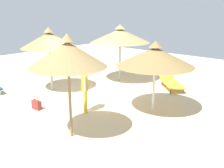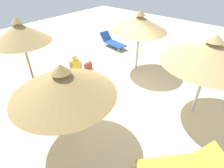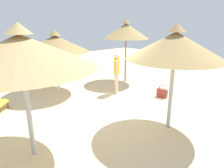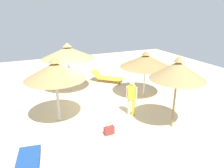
{
  "view_description": "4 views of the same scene",
  "coord_description": "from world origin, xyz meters",
  "px_view_note": "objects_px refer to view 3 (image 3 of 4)",
  "views": [
    {
      "loc": [
        -7.06,
        -7.85,
        3.55
      ],
      "look_at": [
        0.56,
        -1.05,
        0.59
      ],
      "focal_mm": 42.22,
      "sensor_mm": 36.0,
      "label": 1
    },
    {
      "loc": [
        3.78,
        -5.11,
        4.45
      ],
      "look_at": [
        0.11,
        -0.76,
        0.58
      ],
      "focal_mm": 29.15,
      "sensor_mm": 36.0,
      "label": 2
    },
    {
      "loc": [
        4.04,
        4.51,
        2.8
      ],
      "look_at": [
        -0.24,
        -0.5,
        0.77
      ],
      "focal_mm": 32.65,
      "sensor_mm": 36.0,
      "label": 3
    },
    {
      "loc": [
        -8.47,
        2.82,
        4.53
      ],
      "look_at": [
        0.2,
        -1.03,
        1.08
      ],
      "focal_mm": 33.32,
      "sensor_mm": 36.0,
      "label": 4
    }
  ],
  "objects_px": {
    "parasol_umbrella_back": "(126,31)",
    "person_standing_near_left": "(116,71)",
    "handbag": "(162,93)",
    "parasol_umbrella_far_left": "(21,51)",
    "parasol_umbrella_far_right": "(175,46)",
    "parasol_umbrella_center": "(55,44)"
  },
  "relations": [
    {
      "from": "parasol_umbrella_back",
      "to": "person_standing_near_left",
      "type": "xyz_separation_m",
      "value": [
        1.52,
        1.05,
        -1.44
      ]
    },
    {
      "from": "parasol_umbrella_back",
      "to": "handbag",
      "type": "xyz_separation_m",
      "value": [
        0.51,
        2.56,
        -2.2
      ]
    },
    {
      "from": "parasol_umbrella_far_left",
      "to": "parasol_umbrella_far_right",
      "type": "distance_m",
      "value": 3.48
    },
    {
      "from": "parasol_umbrella_far_left",
      "to": "person_standing_near_left",
      "type": "xyz_separation_m",
      "value": [
        -4.04,
        -1.81,
        -1.32
      ]
    },
    {
      "from": "parasol_umbrella_center",
      "to": "parasol_umbrella_back",
      "type": "distance_m",
      "value": 3.29
    },
    {
      "from": "parasol_umbrella_far_left",
      "to": "parasol_umbrella_back",
      "type": "distance_m",
      "value": 6.25
    },
    {
      "from": "parasol_umbrella_far_right",
      "to": "parasol_umbrella_far_left",
      "type": "bearing_deg",
      "value": -20.71
    },
    {
      "from": "parasol_umbrella_back",
      "to": "person_standing_near_left",
      "type": "bearing_deg",
      "value": 34.78
    },
    {
      "from": "parasol_umbrella_far_left",
      "to": "handbag",
      "type": "distance_m",
      "value": 5.47
    },
    {
      "from": "parasol_umbrella_far_right",
      "to": "person_standing_near_left",
      "type": "bearing_deg",
      "value": -104.56
    },
    {
      "from": "parasol_umbrella_far_left",
      "to": "handbag",
      "type": "relative_size",
      "value": 5.62
    },
    {
      "from": "parasol_umbrella_far_right",
      "to": "person_standing_near_left",
      "type": "height_order",
      "value": "parasol_umbrella_far_right"
    },
    {
      "from": "parasol_umbrella_far_left",
      "to": "person_standing_near_left",
      "type": "relative_size",
      "value": 1.78
    },
    {
      "from": "parasol_umbrella_far_left",
      "to": "parasol_umbrella_far_right",
      "type": "relative_size",
      "value": 1.05
    },
    {
      "from": "parasol_umbrella_far_left",
      "to": "parasol_umbrella_far_right",
      "type": "xyz_separation_m",
      "value": [
        -3.25,
        1.23,
        -0.03
      ]
    },
    {
      "from": "parasol_umbrella_far_left",
      "to": "person_standing_near_left",
      "type": "distance_m",
      "value": 4.62
    },
    {
      "from": "parasol_umbrella_center",
      "to": "person_standing_near_left",
      "type": "xyz_separation_m",
      "value": [
        -1.68,
        1.72,
        -1.03
      ]
    },
    {
      "from": "parasol_umbrella_far_right",
      "to": "parasol_umbrella_back",
      "type": "height_order",
      "value": "parasol_umbrella_back"
    },
    {
      "from": "parasol_umbrella_far_left",
      "to": "parasol_umbrella_back",
      "type": "relative_size",
      "value": 0.99
    },
    {
      "from": "parasol_umbrella_far_left",
      "to": "person_standing_near_left",
      "type": "bearing_deg",
      "value": -155.87
    },
    {
      "from": "parasol_umbrella_far_left",
      "to": "parasol_umbrella_far_right",
      "type": "bearing_deg",
      "value": 159.29
    },
    {
      "from": "parasol_umbrella_far_right",
      "to": "handbag",
      "type": "xyz_separation_m",
      "value": [
        -1.8,
        -1.53,
        -2.05
      ]
    }
  ]
}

